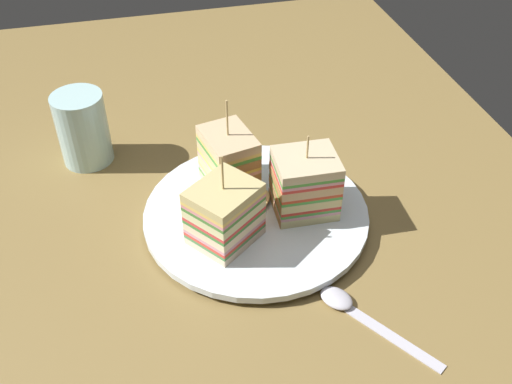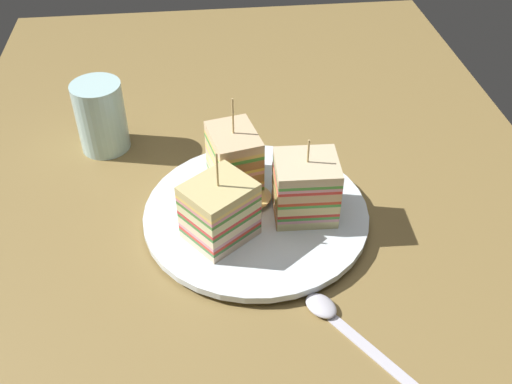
{
  "view_description": "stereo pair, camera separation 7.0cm",
  "coord_description": "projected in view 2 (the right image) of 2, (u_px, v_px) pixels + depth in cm",
  "views": [
    {
      "loc": [
        51.95,
        -12.92,
        49.86
      ],
      "look_at": [
        0.0,
        0.0,
        4.62
      ],
      "focal_mm": 41.39,
      "sensor_mm": 36.0,
      "label": 1
    },
    {
      "loc": [
        53.19,
        -6.03,
        49.86
      ],
      "look_at": [
        0.0,
        0.0,
        4.62
      ],
      "focal_mm": 41.39,
      "sensor_mm": 36.0,
      "label": 2
    }
  ],
  "objects": [
    {
      "name": "sandwich_wedge_1",
      "position": [
        234.0,
        160.0,
        0.73
      ],
      "size": [
        8.32,
        6.91,
        12.68
      ],
      "rotation": [
        0.0,
        0.0,
        6.5
      ],
      "color": "beige",
      "rests_on": "plate"
    },
    {
      "name": "drinking_glass",
      "position": [
        102.0,
        121.0,
        0.82
      ],
      "size": [
        6.86,
        6.86,
        10.11
      ],
      "color": "silver",
      "rests_on": "ground_plane"
    },
    {
      "name": "chip_pile",
      "position": [
        251.0,
        199.0,
        0.73
      ],
      "size": [
        5.63,
        6.1,
        1.34
      ],
      "color": "#DBB357",
      "rests_on": "plate"
    },
    {
      "name": "plate",
      "position": [
        256.0,
        215.0,
        0.72
      ],
      "size": [
        27.47,
        27.47,
        1.62
      ],
      "color": "white",
      "rests_on": "ground_plane"
    },
    {
      "name": "salad_garnish",
      "position": [
        308.0,
        169.0,
        0.77
      ],
      "size": [
        7.91,
        6.96,
        1.26
      ],
      "color": "#57A13F",
      "rests_on": "plate"
    },
    {
      "name": "ground_plane",
      "position": [
        256.0,
        226.0,
        0.74
      ],
      "size": [
        129.58,
        81.82,
        1.8
      ],
      "primitive_type": "cube",
      "color": "olive"
    },
    {
      "name": "sandwich_wedge_0",
      "position": [
        305.0,
        188.0,
        0.69
      ],
      "size": [
        6.8,
        7.59,
        10.63
      ],
      "rotation": [
        0.0,
        0.0,
        4.67
      ],
      "color": "beige",
      "rests_on": "plate"
    },
    {
      "name": "spoon",
      "position": [
        333.0,
        317.0,
        0.61
      ],
      "size": [
        13.22,
        9.84,
        1.0
      ],
      "rotation": [
        0.0,
        0.0,
        3.74
      ],
      "color": "silver",
      "rests_on": "ground_plane"
    },
    {
      "name": "sandwich_wedge_2",
      "position": [
        220.0,
        211.0,
        0.66
      ],
      "size": [
        9.3,
        9.53,
        11.76
      ],
      "rotation": [
        0.0,
        0.0,
        8.51
      ],
      "color": "beige",
      "rests_on": "plate"
    }
  ]
}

